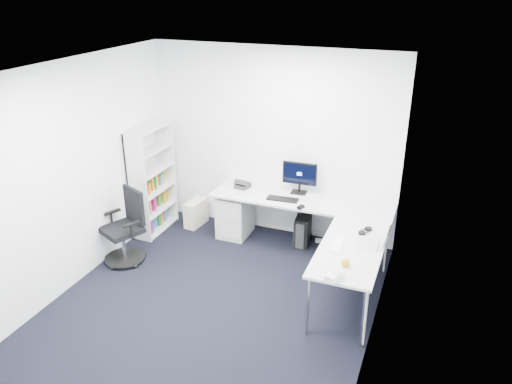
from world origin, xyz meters
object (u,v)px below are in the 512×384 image
(bookshelf, at_px, (152,180))
(monitor, at_px, (299,178))
(l_desk, at_px, (293,233))
(laptop, at_px, (369,235))
(task_chair, at_px, (121,228))

(bookshelf, relative_size, monitor, 3.29)
(l_desk, height_order, laptop, laptop)
(l_desk, xyz_separation_m, bookshelf, (-2.17, 0.05, 0.43))
(task_chair, bearing_deg, laptop, 30.74)
(l_desk, bearing_deg, bookshelf, 178.68)
(monitor, bearing_deg, bookshelf, -169.48)
(task_chair, relative_size, laptop, 3.09)
(l_desk, distance_m, bookshelf, 2.22)
(bookshelf, xyz_separation_m, task_chair, (0.10, -0.96, -0.30))
(bookshelf, height_order, task_chair, bookshelf)
(bookshelf, height_order, laptop, bookshelf)
(task_chair, bearing_deg, l_desk, 48.41)
(monitor, bearing_deg, laptop, -45.99)
(laptop, bearing_deg, l_desk, 150.26)
(task_chair, xyz_separation_m, monitor, (1.99, 1.43, 0.46))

